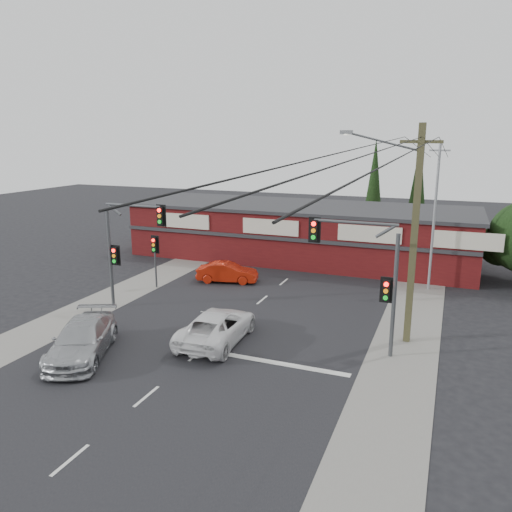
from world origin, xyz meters
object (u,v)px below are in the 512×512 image
at_px(silver_suv, 82,340).
at_px(shop_building, 300,231).
at_px(white_suv, 217,327).
at_px(utility_pole, 412,229).
at_px(red_sedan, 227,272).

xyz_separation_m(silver_suv, shop_building, (3.59, 20.95, 1.36)).
relative_size(white_suv, utility_pole, 0.53).
xyz_separation_m(red_sedan, shop_building, (2.50, 8.20, 1.48)).
distance_m(red_sedan, shop_building, 8.70).
height_order(silver_suv, red_sedan, silver_suv).
bearing_deg(silver_suv, red_sedan, 61.64).
xyz_separation_m(white_suv, silver_suv, (-4.78, -3.64, 0.04)).
bearing_deg(shop_building, silver_suv, -99.73).
distance_m(silver_suv, shop_building, 21.30).
distance_m(silver_suv, red_sedan, 12.80).
relative_size(red_sedan, shop_building, 0.15).
bearing_deg(silver_suv, shop_building, 56.82).
bearing_deg(utility_pole, silver_suv, -151.78).
height_order(red_sedan, shop_building, shop_building).
distance_m(silver_suv, utility_pole, 15.41).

